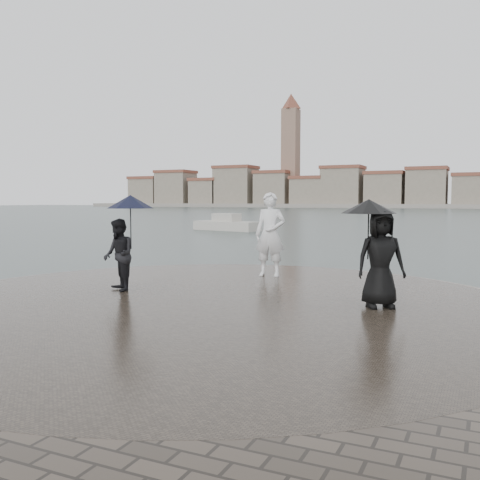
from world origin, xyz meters
The scene contains 8 objects.
ground centered at (0.00, 0.00, 0.00)m, with size 400.00×400.00×0.00m, color #2B3835.
kerb_ring centered at (0.00, 3.50, 0.16)m, with size 12.50×12.50×0.32m, color gray.
quay_tip centered at (0.00, 3.50, 0.18)m, with size 11.90×11.90×0.36m, color #2D261E.
statue centered at (-0.26, 7.18, 1.43)m, with size 0.78×0.51×2.13m, color white.
visitor_left centered at (-2.27, 3.75, 1.47)m, with size 1.23×1.06×2.04m.
visitor_right centered at (2.97, 4.30, 1.46)m, with size 1.26×1.05×1.95m.
far_skyline centered at (-6.29, 160.71, 5.61)m, with size 260.00×20.00×37.00m.
boats centered at (-1.81, 35.05, 0.38)m, with size 28.73×10.92×1.50m.
Camera 1 is at (4.77, -5.42, 2.29)m, focal length 40.00 mm.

